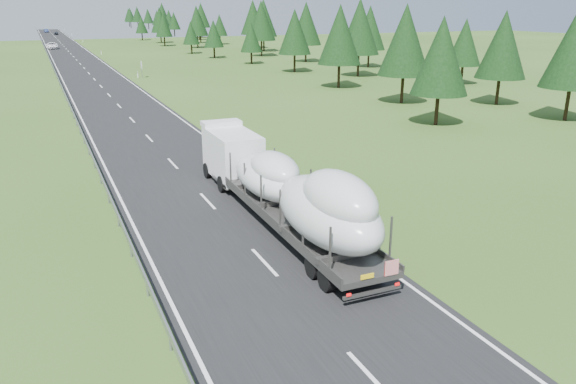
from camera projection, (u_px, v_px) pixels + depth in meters
name	position (u px, v px, depth m)	size (l,w,h in m)	color
ground	(373.00, 379.00, 17.12)	(400.00, 400.00, 0.00)	#304E1A
road_surface	(84.00, 68.00, 103.90)	(10.00, 400.00, 0.02)	black
guardrail	(53.00, 66.00, 101.63)	(0.10, 400.00, 0.76)	slate
marker_posts	(91.00, 46.00, 153.96)	(0.13, 350.08, 1.00)	silver
highway_sign	(141.00, 66.00, 88.75)	(0.08, 0.90, 2.60)	slate
tree_line_right	(244.00, 23.00, 137.10)	(28.57, 357.63, 12.62)	black
boat_truck	(285.00, 185.00, 28.11)	(3.30, 19.71, 4.44)	white
distant_van	(52.00, 46.00, 149.86)	(2.79, 6.06, 1.68)	white
distant_car_dark	(56.00, 33.00, 224.11)	(1.54, 3.84, 1.31)	black
distant_car_blue	(46.00, 31.00, 244.48)	(1.59, 4.55, 1.50)	navy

